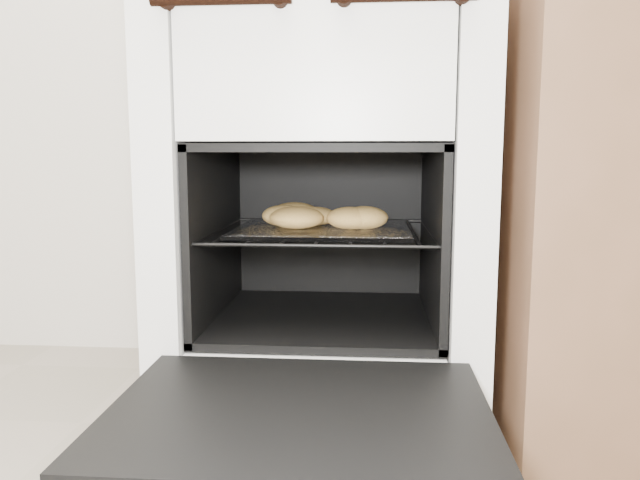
{
  "coord_description": "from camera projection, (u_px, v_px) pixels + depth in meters",
  "views": [
    {
      "loc": [
        0.29,
        -0.21,
        0.59
      ],
      "look_at": [
        0.19,
        1.0,
        0.41
      ],
      "focal_mm": 35.0,
      "sensor_mm": 36.0,
      "label": 1
    }
  ],
  "objects": [
    {
      "name": "stove",
      "position": [
        325.0,
        207.0,
        1.37
      ],
      "size": [
        0.62,
        0.69,
        0.95
      ],
      "color": "white",
      "rests_on": "ground"
    },
    {
      "name": "oven_door",
      "position": [
        299.0,
        421.0,
        0.88
      ],
      "size": [
        0.56,
        0.44,
        0.04
      ],
      "color": "black",
      "rests_on": "stove"
    },
    {
      "name": "oven_rack",
      "position": [
        323.0,
        231.0,
        1.3
      ],
      "size": [
        0.45,
        0.44,
        0.01
      ],
      "color": "black",
      "rests_on": "stove"
    },
    {
      "name": "foil_sheet",
      "position": [
        322.0,
        229.0,
        1.28
      ],
      "size": [
        0.35,
        0.31,
        0.01
      ],
      "primitive_type": "cube",
      "color": "white",
      "rests_on": "oven_rack"
    },
    {
      "name": "baked_rolls",
      "position": [
        316.0,
        216.0,
        1.29
      ],
      "size": [
        0.29,
        0.27,
        0.05
      ],
      "color": "tan",
      "rests_on": "foil_sheet"
    }
  ]
}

